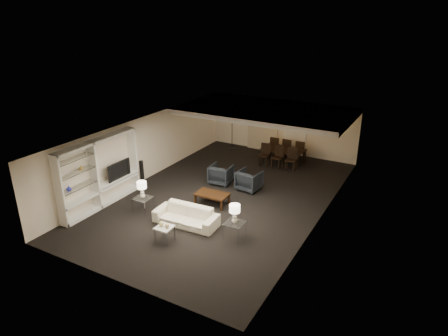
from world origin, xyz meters
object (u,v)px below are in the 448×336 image
at_px(side_table_left, 143,205).
at_px(chair_fr, 301,151).
at_px(television, 117,169).
at_px(chair_fm, 288,148).
at_px(dining_table, 283,156).
at_px(vase_amber, 81,168).
at_px(side_table_right, 234,231).
at_px(vase_blue, 69,188).
at_px(table_lamp_right, 235,214).
at_px(coffee_table, 212,199).
at_px(chair_nr, 291,160).
at_px(sofa, 186,216).
at_px(table_lamp_left, 142,190).
at_px(pendant_light, 271,123).
at_px(floor_lamp, 232,130).
at_px(chair_nl, 264,155).
at_px(armchair_left, 221,174).
at_px(armchair_right, 249,180).
at_px(chair_nm, 277,157).
at_px(chair_fl, 276,146).
at_px(marble_table, 165,234).
at_px(floor_speaker, 142,173).

xyz_separation_m(side_table_left, chair_fr, (2.97, 7.19, 0.21)).
relative_size(television, chair_fm, 1.12).
bearing_deg(dining_table, vase_amber, -115.72).
height_order(side_table_right, vase_blue, vase_blue).
bearing_deg(table_lamp_right, coffee_table, 136.74).
bearing_deg(table_lamp_right, chair_nr, 94.18).
relative_size(sofa, table_lamp_left, 3.53).
xyz_separation_m(vase_blue, dining_table, (3.92, 8.11, -0.83)).
height_order(pendant_light, table_lamp_left, pendant_light).
height_order(dining_table, chair_nr, chair_nr).
height_order(sofa, floor_lamp, floor_lamp).
distance_m(chair_nr, chair_fm, 1.43).
distance_m(vase_amber, chair_nl, 7.72).
bearing_deg(armchair_left, armchair_right, 175.36).
bearing_deg(floor_lamp, chair_nm, -24.40).
relative_size(armchair_left, vase_blue, 4.69).
relative_size(dining_table, chair_nr, 1.92).
xyz_separation_m(armchair_left, armchair_right, (1.20, 0.00, 0.00)).
distance_m(table_lamp_left, chair_fl, 7.41).
distance_m(vase_blue, dining_table, 9.04).
xyz_separation_m(marble_table, chair_nl, (0.07, 6.99, 0.24)).
bearing_deg(marble_table, chair_nl, 89.43).
relative_size(side_table_right, chair_fr, 0.59).
xyz_separation_m(side_table_left, chair_nl, (1.77, 5.89, 0.21)).
bearing_deg(coffee_table, vase_blue, -135.70).
bearing_deg(armchair_right, chair_fr, -93.49).
bearing_deg(vase_amber, vase_blue, -90.00).
distance_m(floor_speaker, chair_fm, 6.69).
relative_size(pendant_light, table_lamp_right, 0.90).
bearing_deg(chair_fl, armchair_left, 77.01).
bearing_deg(armchair_right, chair_fm, -84.74).
distance_m(side_table_right, chair_nr, 5.91).
bearing_deg(vase_blue, side_table_left, 45.40).
bearing_deg(chair_nr, floor_speaker, -142.08).
distance_m(table_lamp_right, floor_speaker, 5.13).
relative_size(table_lamp_left, chair_nr, 0.61).
distance_m(armchair_right, side_table_right, 3.48).
relative_size(coffee_table, television, 1.06).
xyz_separation_m(television, chair_fl, (3.29, 6.69, -0.58)).
distance_m(armchair_right, chair_nm, 2.59).
bearing_deg(armchair_left, chair_nr, -130.50).
distance_m(sofa, armchair_right, 3.36).
xyz_separation_m(floor_speaker, chair_nr, (4.41, 4.20, -0.03)).
xyz_separation_m(coffee_table, chair_nr, (1.27, 4.29, 0.27)).
distance_m(pendant_light, chair_nl, 1.48).
bearing_deg(chair_fr, sofa, 78.08).
distance_m(marble_table, chair_fl, 8.29).
xyz_separation_m(side_table_right, vase_blue, (-4.95, -1.57, 0.89)).
relative_size(side_table_right, dining_table, 0.31).
distance_m(floor_speaker, floor_lamp, 5.58).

